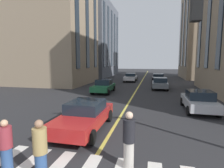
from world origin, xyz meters
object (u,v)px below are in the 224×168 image
object	(u,v)px
car_grey_oncoming	(160,83)
pedestrian_companion	(6,146)
pedestrian_near	(40,151)
car_silver_parked_b	(199,101)
car_red_far	(85,115)
pedestrian_far	(129,140)
car_green_trailing	(104,86)
car_black_mid	(158,78)
car_white_near	(131,77)

from	to	relation	value
car_grey_oncoming	pedestrian_companion	bearing A→B (deg)	164.36
pedestrian_near	car_silver_parked_b	bearing A→B (deg)	-34.49
car_silver_parked_b	pedestrian_companion	distance (m)	11.18
car_red_far	pedestrian_companion	size ratio (longest dim) A/B	2.72
pedestrian_near	pedestrian_far	world-z (taller)	pedestrian_far
car_green_trailing	car_black_mid	xyz separation A→B (m)	(11.39, -5.91, 0.00)
car_grey_oncoming	car_green_trailing	size ratio (longest dim) A/B	1.00
car_black_mid	car_silver_parked_b	bearing A→B (deg)	-172.37
car_green_trailing	pedestrian_far	size ratio (longest dim) A/B	2.16
car_grey_oncoming	car_silver_parked_b	size ratio (longest dim) A/B	1.00
car_black_mid	pedestrian_companion	bearing A→B (deg)	168.88
car_silver_parked_b	car_grey_oncoming	bearing A→B (deg)	13.40
car_white_near	pedestrian_far	distance (m)	24.65
car_red_far	pedestrian_far	world-z (taller)	pedestrian_far
car_green_trailing	car_black_mid	bearing A→B (deg)	-27.43
car_red_far	car_black_mid	world-z (taller)	same
pedestrian_companion	pedestrian_far	size ratio (longest dim) A/B	0.90
pedestrian_near	car_green_trailing	bearing A→B (deg)	8.89
car_green_trailing	car_red_far	bearing A→B (deg)	-169.21
car_red_far	pedestrian_near	size ratio (longest dim) A/B	2.49
car_black_mid	pedestrian_companion	xyz separation A→B (m)	(-25.33, 4.98, 0.10)
car_white_near	car_silver_parked_b	world-z (taller)	car_silver_parked_b
car_white_near	car_green_trailing	xyz separation A→B (m)	(-11.56, 1.45, -0.00)
car_grey_oncoming	car_black_mid	distance (m)	7.45
car_grey_oncoming	pedestrian_near	world-z (taller)	pedestrian_near
car_red_far	car_green_trailing	bearing A→B (deg)	10.79
car_red_far	car_grey_oncoming	distance (m)	14.72
car_red_far	car_green_trailing	distance (m)	10.42
car_grey_oncoming	pedestrian_far	bearing A→B (deg)	174.99
car_red_far	car_black_mid	xyz separation A→B (m)	(21.63, -3.96, 0.00)
car_grey_oncoming	car_silver_parked_b	bearing A→B (deg)	-166.60
car_grey_oncoming	pedestrian_companion	world-z (taller)	pedestrian_companion
pedestrian_near	pedestrian_companion	distance (m)	1.28
car_black_mid	pedestrian_near	xyz separation A→B (m)	(-25.48, 3.71, 0.18)
car_white_near	car_green_trailing	distance (m)	11.65
car_white_near	car_black_mid	bearing A→B (deg)	-92.19
car_white_near	car_red_far	bearing A→B (deg)	-178.69
pedestrian_companion	pedestrian_far	distance (m)	3.68
car_silver_parked_b	pedestrian_near	xyz separation A→B (m)	(-8.68, 5.96, 0.18)
car_white_near	pedestrian_companion	size ratio (longest dim) A/B	2.72
pedestrian_companion	car_white_near	bearing A→B (deg)	-1.16
car_white_near	car_grey_oncoming	xyz separation A→B (m)	(-7.62, -4.48, -0.00)
pedestrian_near	pedestrian_far	size ratio (longest dim) A/B	0.98
car_green_trailing	pedestrian_companion	xyz separation A→B (m)	(-13.93, -0.93, 0.10)
car_silver_parked_b	pedestrian_far	distance (m)	8.36
car_green_trailing	pedestrian_far	bearing A→B (deg)	-160.93
car_green_trailing	car_black_mid	distance (m)	12.84
car_green_trailing	pedestrian_companion	size ratio (longest dim) A/B	2.41
pedestrian_companion	pedestrian_far	bearing A→B (deg)	-73.72
car_grey_oncoming	car_black_mid	world-z (taller)	car_grey_oncoming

